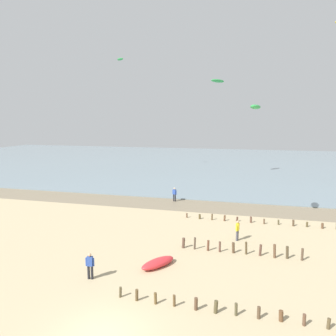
% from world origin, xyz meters
% --- Properties ---
extents(wet_sand_strip, '(120.00, 5.07, 0.01)m').
position_xyz_m(wet_sand_strip, '(0.00, 22.71, 0.00)').
color(wet_sand_strip, '#84755B').
rests_on(wet_sand_strip, ground).
extents(sea, '(160.00, 70.00, 0.10)m').
position_xyz_m(sea, '(0.00, 60.24, 0.05)').
color(sea, gray).
rests_on(sea, ground).
extents(groyne_near, '(15.18, 0.36, 0.73)m').
position_xyz_m(groyne_near, '(7.37, 3.27, 0.31)').
color(groyne_near, brown).
rests_on(groyne_near, ground).
extents(groyne_mid, '(8.83, 0.34, 1.03)m').
position_xyz_m(groyne_mid, '(6.05, 10.74, 0.44)').
color(groyne_mid, brown).
rests_on(groyne_mid, ground).
extents(groyne_far, '(17.95, 0.37, 0.64)m').
position_xyz_m(groyne_far, '(10.07, 18.15, 0.27)').
color(groyne_far, brown).
rests_on(groyne_far, ground).
extents(person_nearest_camera, '(0.57, 0.27, 1.71)m').
position_xyz_m(person_nearest_camera, '(-3.08, 4.76, 0.92)').
color(person_nearest_camera, '#232328').
rests_on(person_nearest_camera, ground).
extents(person_mid_beach, '(0.55, 0.31, 1.71)m').
position_xyz_m(person_mid_beach, '(-2.00, 24.15, 0.92)').
color(person_mid_beach, '#232328').
rests_on(person_mid_beach, ground).
extents(person_by_waterline, '(0.31, 0.55, 1.71)m').
position_xyz_m(person_by_waterline, '(5.77, 13.31, 0.92)').
color(person_by_waterline, '#4C4C56').
rests_on(person_by_waterline, ground).
extents(grounded_kite, '(2.33, 2.73, 0.53)m').
position_xyz_m(grounded_kite, '(0.60, 7.34, 0.27)').
color(grounded_kite, red).
rests_on(grounded_kite, ground).
extents(kite_aloft_0, '(1.32, 2.63, 0.42)m').
position_xyz_m(kite_aloft_0, '(6.92, 17.47, 11.07)').
color(kite_aloft_0, green).
extents(kite_aloft_1, '(2.62, 3.10, 0.57)m').
position_xyz_m(kite_aloft_1, '(1.56, 40.73, 16.34)').
color(kite_aloft_1, green).
extents(kite_aloft_5, '(1.90, 1.61, 0.51)m').
position_xyz_m(kite_aloft_5, '(-16.94, 44.00, 21.24)').
color(kite_aloft_5, green).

